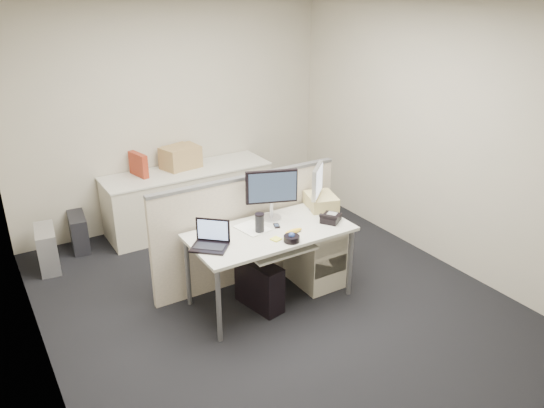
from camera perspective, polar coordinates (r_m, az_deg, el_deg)
floor at (r=5.22m, az=-0.18°, el=-10.17°), size 4.00×4.50×0.01m
ceiling at (r=4.37m, az=-0.23°, el=21.01°), size 4.00×4.50×0.01m
wall_back at (r=6.57m, az=-10.59°, el=9.44°), size 4.00×0.02×2.70m
wall_front at (r=3.10m, az=22.17°, el=-7.96°), size 4.00×0.02×2.70m
wall_left at (r=4.03m, az=-25.28°, el=-1.22°), size 0.02×4.50×2.70m
wall_right at (r=5.86m, az=16.88°, el=7.20°), size 0.02×4.50×2.70m
desk at (r=4.89m, az=-0.19°, el=-3.59°), size 1.50×0.75×0.73m
keyboard_tray at (r=4.77m, az=0.94°, el=-4.90°), size 0.62×0.32×0.02m
drawer_pedestal at (r=5.35m, az=4.59°, el=-5.24°), size 0.40×0.55×0.65m
cubicle_partition at (r=5.28m, az=-2.70°, el=-2.85°), size 2.00×0.06×1.10m
back_counter at (r=6.59m, az=-8.94°, el=0.52°), size 2.00×0.60×0.72m
monitor_main at (r=5.00m, az=-0.06°, el=0.99°), size 0.53×0.35×0.49m
monitor_small at (r=5.24m, az=4.87°, el=1.70°), size 0.39×0.39×0.45m
laptop at (r=4.53m, az=-6.79°, el=-3.48°), size 0.38×0.37×0.23m
trackball at (r=4.66m, az=2.13°, el=-3.74°), size 0.18×0.18×0.05m
desk_phone at (r=5.06m, az=6.35°, el=-1.53°), size 0.25×0.24×0.06m
paper_stack at (r=4.89m, az=-2.13°, el=-2.63°), size 0.28×0.33×0.01m
sticky_pad at (r=4.69m, az=0.43°, el=-3.80°), size 0.10×0.10×0.01m
travel_mug at (r=4.79m, az=-1.34°, el=-2.14°), size 0.11×0.11×0.18m
banana at (r=4.81m, az=2.34°, el=-2.92°), size 0.18×0.05×0.04m
cellphone at (r=4.94m, az=0.50°, el=-2.35°), size 0.08×0.11×0.01m
manila_folders at (r=5.35m, az=5.29°, el=0.31°), size 0.36×0.41×0.13m
keyboard at (r=4.81m, az=1.19°, el=-4.33°), size 0.43×0.24×0.02m
pc_tower_desk at (r=4.99m, az=-1.37°, el=-8.68°), size 0.29×0.52×0.46m
pc_tower_spare_dark at (r=6.41m, az=-20.08°, el=-2.85°), size 0.22×0.45×0.41m
pc_tower_spare_silver at (r=6.11m, az=-23.01°, el=-4.43°), size 0.25×0.50×0.45m
cardboard_box_left at (r=6.50m, az=-10.04°, el=4.88°), size 0.45×0.39×0.29m
cardboard_box_right at (r=6.52m, az=-9.63°, el=4.94°), size 0.43×0.35×0.28m
red_binder at (r=6.33m, az=-14.16°, el=4.04°), size 0.14×0.32×0.29m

